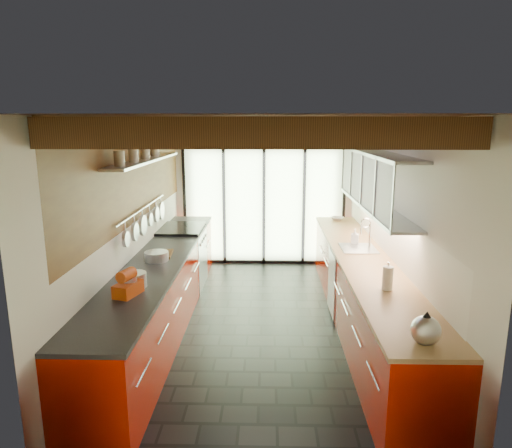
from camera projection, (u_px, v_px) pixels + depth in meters
The scene contains 18 objects.
ground at pixel (261, 325), 5.88m from camera, with size 5.50×5.50×0.00m, color black.
room_shell at pixel (262, 199), 5.52m from camera, with size 5.50×5.50×5.50m.
ceiling_beams at pixel (262, 130), 5.72m from camera, with size 3.14×5.06×4.90m.
glass_door at pixel (264, 174), 8.15m from camera, with size 2.95×0.10×2.90m.
left_counter at pixel (162, 291), 5.81m from camera, with size 0.68×5.00×0.92m.
range_stove at pixel (183, 257), 7.23m from camera, with size 0.66×0.90×0.97m.
right_counter at pixel (362, 292), 5.75m from camera, with size 0.68×5.00×0.92m.
sink_assembly at pixel (359, 246), 6.03m from camera, with size 0.45×0.52×0.43m.
upper_cabinets_right at pixel (376, 180), 5.74m from camera, with size 0.34×3.00×3.00m.
left_wall_fixtures at pixel (146, 183), 5.78m from camera, with size 0.28×2.60×0.96m.
stand_mixer at pixel (128, 284), 4.40m from camera, with size 0.25×0.33×0.27m.
pot_large at pixel (135, 280), 4.62m from camera, with size 0.23×0.23×0.15m, color silver.
pot_small at pixel (157, 256), 5.51m from camera, with size 0.29×0.29×0.11m, color silver.
cutting_board at pixel (161, 254), 5.74m from camera, with size 0.27×0.38×0.03m, color brown.
kettle at pixel (426, 329), 3.43m from camera, with size 0.26×0.30×0.27m.
paper_towel at pixel (388, 278), 4.52m from camera, with size 0.12×0.12×0.29m.
soap_bottle at pixel (355, 237), 6.24m from camera, with size 0.10×0.10×0.22m, color silver.
bowl at pixel (337, 219), 7.84m from camera, with size 0.21×0.21×0.05m, color silver.
Camera 1 is at (0.08, -5.46, 2.54)m, focal length 32.00 mm.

